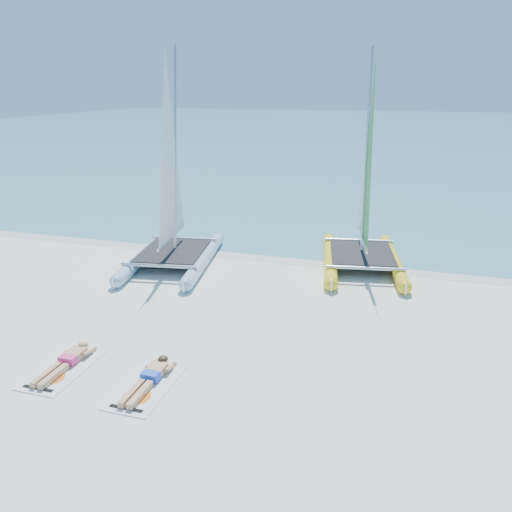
{
  "coord_description": "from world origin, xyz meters",
  "views": [
    {
      "loc": [
        4.17,
        -10.92,
        5.8
      ],
      "look_at": [
        0.57,
        1.2,
        1.48
      ],
      "focal_mm": 35.0,
      "sensor_mm": 36.0,
      "label": 1
    }
  ],
  "objects": [
    {
      "name": "ground",
      "position": [
        0.0,
        0.0,
        0.0
      ],
      "size": [
        140.0,
        140.0,
        0.0
      ],
      "primitive_type": "plane",
      "color": "silver",
      "rests_on": "ground"
    },
    {
      "name": "sea",
      "position": [
        0.0,
        63.0,
        0.01
      ],
      "size": [
        140.0,
        115.0,
        0.01
      ],
      "primitive_type": "cube",
      "color": "#6DADB6",
      "rests_on": "ground"
    },
    {
      "name": "towel_a",
      "position": [
        -2.51,
        -3.14,
        0.01
      ],
      "size": [
        1.0,
        1.85,
        0.02
      ],
      "primitive_type": "cube",
      "color": "white",
      "rests_on": "ground"
    },
    {
      "name": "sunbather_a",
      "position": [
        -2.51,
        -2.94,
        0.12
      ],
      "size": [
        0.37,
        1.73,
        0.26
      ],
      "color": "#DFA975",
      "rests_on": "towel_a"
    },
    {
      "name": "catamaran_blue",
      "position": [
        -3.2,
        3.92,
        2.19
      ],
      "size": [
        3.38,
        5.71,
        7.33
      ],
      "rotation": [
        0.0,
        0.0,
        0.16
      ],
      "color": "#A5C5D9",
      "rests_on": "ground"
    },
    {
      "name": "sunbather_b",
      "position": [
        -0.47,
        -3.02,
        0.12
      ],
      "size": [
        0.37,
        1.73,
        0.26
      ],
      "color": "#DFA975",
      "rests_on": "towel_b"
    },
    {
      "name": "catamaran_yellow",
      "position": [
        2.97,
        5.97,
        2.29
      ],
      "size": [
        3.4,
        5.86,
        7.28
      ],
      "rotation": [
        0.0,
        0.0,
        0.17
      ],
      "color": "yellow",
      "rests_on": "ground"
    },
    {
      "name": "wet_sand_strip",
      "position": [
        0.0,
        5.5,
        0.0
      ],
      "size": [
        140.0,
        1.4,
        0.01
      ],
      "primitive_type": "cube",
      "color": "beige",
      "rests_on": "ground"
    },
    {
      "name": "towel_b",
      "position": [
        -0.47,
        -3.21,
        0.01
      ],
      "size": [
        1.0,
        1.85,
        0.02
      ],
      "primitive_type": "cube",
      "color": "white",
      "rests_on": "ground"
    }
  ]
}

